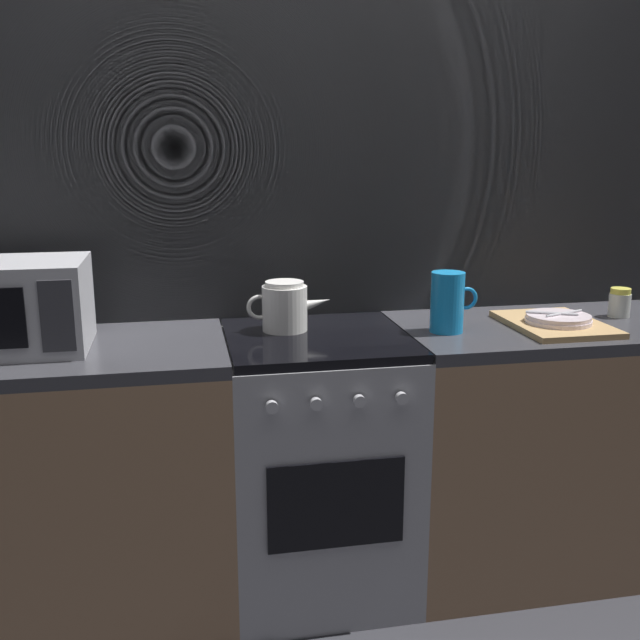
{
  "coord_description": "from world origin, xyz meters",
  "views": [
    {
      "loc": [
        -0.43,
        -2.24,
        1.5
      ],
      "look_at": [
        0.01,
        0.0,
        0.95
      ],
      "focal_mm": 40.63,
      "sensor_mm": 36.0,
      "label": 1
    }
  ],
  "objects_px": {
    "microwave": "(8,306)",
    "dish_pile": "(556,322)",
    "spice_jar": "(620,303)",
    "kettle": "(285,307)",
    "stove_unit": "(317,463)",
    "pitcher": "(448,302)"
  },
  "relations": [
    {
      "from": "stove_unit",
      "to": "microwave",
      "type": "height_order",
      "value": "microwave"
    },
    {
      "from": "pitcher",
      "to": "spice_jar",
      "type": "height_order",
      "value": "pitcher"
    },
    {
      "from": "microwave",
      "to": "stove_unit",
      "type": "bearing_deg",
      "value": -0.56
    },
    {
      "from": "kettle",
      "to": "spice_jar",
      "type": "height_order",
      "value": "kettle"
    },
    {
      "from": "microwave",
      "to": "dish_pile",
      "type": "height_order",
      "value": "microwave"
    },
    {
      "from": "kettle",
      "to": "spice_jar",
      "type": "xyz_separation_m",
      "value": [
        1.21,
        -0.04,
        -0.03
      ]
    },
    {
      "from": "stove_unit",
      "to": "kettle",
      "type": "relative_size",
      "value": 3.16
    },
    {
      "from": "stove_unit",
      "to": "kettle",
      "type": "bearing_deg",
      "value": 137.55
    },
    {
      "from": "stove_unit",
      "to": "kettle",
      "type": "xyz_separation_m",
      "value": [
        -0.09,
        0.08,
        0.53
      ]
    },
    {
      "from": "microwave",
      "to": "kettle",
      "type": "relative_size",
      "value": 1.62
    },
    {
      "from": "kettle",
      "to": "dish_pile",
      "type": "bearing_deg",
      "value": -8.76
    },
    {
      "from": "kettle",
      "to": "pitcher",
      "type": "bearing_deg",
      "value": -13.06
    },
    {
      "from": "microwave",
      "to": "dish_pile",
      "type": "relative_size",
      "value": 1.15
    },
    {
      "from": "kettle",
      "to": "spice_jar",
      "type": "bearing_deg",
      "value": -1.7
    },
    {
      "from": "kettle",
      "to": "dish_pile",
      "type": "xyz_separation_m",
      "value": [
        0.91,
        -0.14,
        -0.06
      ]
    },
    {
      "from": "pitcher",
      "to": "dish_pile",
      "type": "height_order",
      "value": "pitcher"
    },
    {
      "from": "kettle",
      "to": "pitcher",
      "type": "relative_size",
      "value": 1.42
    },
    {
      "from": "kettle",
      "to": "spice_jar",
      "type": "distance_m",
      "value": 1.21
    },
    {
      "from": "pitcher",
      "to": "spice_jar",
      "type": "relative_size",
      "value": 1.9
    },
    {
      "from": "microwave",
      "to": "kettle",
      "type": "bearing_deg",
      "value": 5.09
    },
    {
      "from": "dish_pile",
      "to": "spice_jar",
      "type": "xyz_separation_m",
      "value": [
        0.3,
        0.1,
        0.03
      ]
    },
    {
      "from": "stove_unit",
      "to": "dish_pile",
      "type": "height_order",
      "value": "dish_pile"
    }
  ]
}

